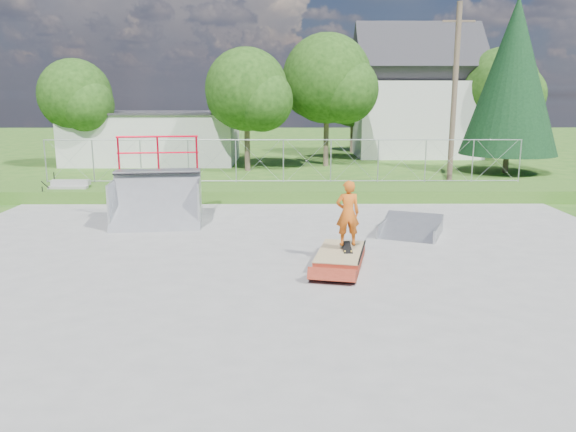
# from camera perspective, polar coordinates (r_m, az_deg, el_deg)

# --- Properties ---
(ground) EXTENTS (120.00, 120.00, 0.00)m
(ground) POSITION_cam_1_polar(r_m,az_deg,el_deg) (13.70, -0.50, -5.27)
(ground) COLOR #2A601B
(ground) RESTS_ON ground
(concrete_pad) EXTENTS (20.00, 16.00, 0.04)m
(concrete_pad) POSITION_cam_1_polar(r_m,az_deg,el_deg) (13.69, -0.50, -5.19)
(concrete_pad) COLOR gray
(concrete_pad) RESTS_ON ground
(grass_berm) EXTENTS (24.00, 3.00, 0.50)m
(grass_berm) POSITION_cam_1_polar(r_m,az_deg,el_deg) (22.90, -0.47, 2.48)
(grass_berm) COLOR #2A601B
(grass_berm) RESTS_ON ground
(grind_box) EXTENTS (1.52, 2.40, 0.33)m
(grind_box) POSITION_cam_1_polar(r_m,az_deg,el_deg) (14.04, 5.34, -4.18)
(grind_box) COLOR maroon
(grind_box) RESTS_ON concrete_pad
(quarter_pipe) EXTENTS (3.04, 2.66, 2.78)m
(quarter_pipe) POSITION_cam_1_polar(r_m,az_deg,el_deg) (18.35, -13.30, 3.33)
(quarter_pipe) COLOR #9DA0A4
(quarter_pipe) RESTS_ON concrete_pad
(flat_bank_ramp) EXTENTS (2.25, 2.31, 0.52)m
(flat_bank_ramp) POSITION_cam_1_polar(r_m,az_deg,el_deg) (17.04, 12.32, -1.16)
(flat_bank_ramp) COLOR #9DA0A4
(flat_bank_ramp) RESTS_ON concrete_pad
(skateboard) EXTENTS (0.22, 0.80, 0.13)m
(skateboard) POSITION_cam_1_polar(r_m,az_deg,el_deg) (14.13, 6.01, -3.22)
(skateboard) COLOR black
(skateboard) RESTS_ON grind_box
(skater) EXTENTS (0.62, 0.44, 1.63)m
(skater) POSITION_cam_1_polar(r_m,az_deg,el_deg) (13.93, 6.08, 0.01)
(skater) COLOR #D35B16
(skater) RESTS_ON grind_box
(concrete_stairs) EXTENTS (1.50, 1.60, 0.80)m
(concrete_stairs) POSITION_cam_1_polar(r_m,az_deg,el_deg) (23.67, -21.54, 2.31)
(concrete_stairs) COLOR gray
(concrete_stairs) RESTS_ON ground
(chain_link_fence) EXTENTS (20.00, 0.06, 1.80)m
(chain_link_fence) POSITION_cam_1_polar(r_m,az_deg,el_deg) (23.72, -0.48, 5.62)
(chain_link_fence) COLOR #9FA2A8
(chain_link_fence) RESTS_ON grass_berm
(utility_building_flat) EXTENTS (10.00, 6.00, 3.00)m
(utility_building_flat) POSITION_cam_1_polar(r_m,az_deg,el_deg) (36.07, -13.39, 7.71)
(utility_building_flat) COLOR #BBBBB6
(utility_building_flat) RESTS_ON ground
(gable_house) EXTENTS (8.40, 6.08, 8.94)m
(gable_house) POSITION_cam_1_polar(r_m,az_deg,el_deg) (40.09, 12.78, 11.50)
(gable_house) COLOR #BBBBB6
(gable_house) RESTS_ON ground
(utility_pole) EXTENTS (0.24, 0.24, 8.00)m
(utility_pole) POSITION_cam_1_polar(r_m,az_deg,el_deg) (26.16, 16.53, 11.45)
(utility_pole) COLOR brown
(utility_pole) RESTS_ON ground
(tree_left_near) EXTENTS (4.76, 4.48, 6.65)m
(tree_left_near) POSITION_cam_1_polar(r_m,az_deg,el_deg) (30.95, -3.79, 12.39)
(tree_left_near) COLOR brown
(tree_left_near) RESTS_ON ground
(tree_center) EXTENTS (5.44, 5.12, 7.60)m
(tree_center) POSITION_cam_1_polar(r_m,az_deg,el_deg) (33.00, 4.50, 13.42)
(tree_center) COLOR brown
(tree_center) RESTS_ON ground
(tree_left_far) EXTENTS (4.42, 4.16, 6.18)m
(tree_left_far) POSITION_cam_1_polar(r_m,az_deg,el_deg) (34.96, -20.53, 11.14)
(tree_left_far) COLOR brown
(tree_left_far) RESTS_ON ground
(tree_right_far) EXTENTS (5.10, 4.80, 7.12)m
(tree_right_far) POSITION_cam_1_polar(r_m,az_deg,el_deg) (39.55, 21.18, 12.01)
(tree_right_far) COLOR brown
(tree_right_far) RESTS_ON ground
(tree_back_mid) EXTENTS (4.08, 3.84, 5.70)m
(tree_back_mid) POSITION_cam_1_polar(r_m,az_deg,el_deg) (41.26, 6.95, 11.43)
(tree_back_mid) COLOR brown
(tree_back_mid) RESTS_ON ground
(conifer_tree) EXTENTS (5.04, 5.04, 9.10)m
(conifer_tree) POSITION_cam_1_polar(r_m,az_deg,el_deg) (32.38, 21.88, 12.99)
(conifer_tree) COLOR brown
(conifer_tree) RESTS_ON ground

